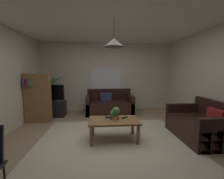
{
  "coord_description": "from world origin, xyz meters",
  "views": [
    {
      "loc": [
        -0.27,
        -3.09,
        1.45
      ],
      "look_at": [
        0.0,
        0.3,
        1.05
      ],
      "focal_mm": 24.35,
      "sensor_mm": 36.0,
      "label": 1
    }
  ],
  "objects_px": {
    "bookshelf_corner": "(38,98)",
    "couch_right_side": "(200,126)",
    "remote_on_table_0": "(125,118)",
    "potted_palm_corner": "(52,95)",
    "tv": "(50,93)",
    "book_on_table_1": "(108,118)",
    "tv_stand": "(51,109)",
    "potted_plant_on_table": "(115,113)",
    "couch_under_window": "(110,105)",
    "book_on_table_2": "(108,117)",
    "book_on_table_0": "(107,119)",
    "pendant_lamp": "(114,42)",
    "coffee_table": "(114,123)"
  },
  "relations": [
    {
      "from": "couch_under_window",
      "to": "remote_on_table_0",
      "type": "height_order",
      "value": "couch_under_window"
    },
    {
      "from": "book_on_table_1",
      "to": "potted_plant_on_table",
      "type": "xyz_separation_m",
      "value": [
        0.16,
        -0.01,
        0.11
      ]
    },
    {
      "from": "book_on_table_0",
      "to": "potted_plant_on_table",
      "type": "xyz_separation_m",
      "value": [
        0.16,
        -0.0,
        0.13
      ]
    },
    {
      "from": "tv_stand",
      "to": "coffee_table",
      "type": "bearing_deg",
      "value": -45.03
    },
    {
      "from": "pendant_lamp",
      "to": "book_on_table_0",
      "type": "bearing_deg",
      "value": 173.22
    },
    {
      "from": "book_on_table_1",
      "to": "tv_stand",
      "type": "xyz_separation_m",
      "value": [
        -1.75,
        1.86,
        -0.22
      ]
    },
    {
      "from": "couch_under_window",
      "to": "bookshelf_corner",
      "type": "xyz_separation_m",
      "value": [
        -2.11,
        -0.8,
        0.44
      ]
    },
    {
      "from": "book_on_table_0",
      "to": "book_on_table_1",
      "type": "xyz_separation_m",
      "value": [
        0.01,
        0.01,
        0.02
      ]
    },
    {
      "from": "book_on_table_1",
      "to": "remote_on_table_0",
      "type": "xyz_separation_m",
      "value": [
        0.38,
        0.07,
        -0.02
      ]
    },
    {
      "from": "tv_stand",
      "to": "potted_palm_corner",
      "type": "relative_size",
      "value": 0.63
    },
    {
      "from": "tv_stand",
      "to": "book_on_table_1",
      "type": "bearing_deg",
      "value": -46.69
    },
    {
      "from": "bookshelf_corner",
      "to": "pendant_lamp",
      "type": "bearing_deg",
      "value": -32.6
    },
    {
      "from": "coffee_table",
      "to": "book_on_table_0",
      "type": "height_order",
      "value": "book_on_table_0"
    },
    {
      "from": "tv",
      "to": "bookshelf_corner",
      "type": "height_order",
      "value": "bookshelf_corner"
    },
    {
      "from": "book_on_table_2",
      "to": "book_on_table_0",
      "type": "bearing_deg",
      "value": -153.71
    },
    {
      "from": "book_on_table_2",
      "to": "remote_on_table_0",
      "type": "distance_m",
      "value": 0.38
    },
    {
      "from": "couch_right_side",
      "to": "potted_plant_on_table",
      "type": "xyz_separation_m",
      "value": [
        -1.86,
        0.08,
        0.3
      ]
    },
    {
      "from": "couch_under_window",
      "to": "bookshelf_corner",
      "type": "bearing_deg",
      "value": -159.17
    },
    {
      "from": "remote_on_table_0",
      "to": "tv",
      "type": "bearing_deg",
      "value": 7.75
    },
    {
      "from": "book_on_table_1",
      "to": "pendant_lamp",
      "type": "relative_size",
      "value": 0.25
    },
    {
      "from": "remote_on_table_0",
      "to": "potted_palm_corner",
      "type": "relative_size",
      "value": 0.11
    },
    {
      "from": "book_on_table_0",
      "to": "tv",
      "type": "height_order",
      "value": "tv"
    },
    {
      "from": "book_on_table_0",
      "to": "couch_right_side",
      "type": "bearing_deg",
      "value": -2.22
    },
    {
      "from": "remote_on_table_0",
      "to": "couch_right_side",
      "type": "bearing_deg",
      "value": -138.19
    },
    {
      "from": "couch_right_side",
      "to": "tv",
      "type": "relative_size",
      "value": 1.55
    },
    {
      "from": "book_on_table_2",
      "to": "potted_palm_corner",
      "type": "bearing_deg",
      "value": 128.75
    },
    {
      "from": "remote_on_table_0",
      "to": "pendant_lamp",
      "type": "xyz_separation_m",
      "value": [
        -0.25,
        -0.1,
        1.58
      ]
    },
    {
      "from": "potted_plant_on_table",
      "to": "bookshelf_corner",
      "type": "relative_size",
      "value": 0.19
    },
    {
      "from": "bookshelf_corner",
      "to": "couch_right_side",
      "type": "bearing_deg",
      "value": -19.29
    },
    {
      "from": "remote_on_table_0",
      "to": "potted_palm_corner",
      "type": "bearing_deg",
      "value": 2.1
    },
    {
      "from": "book_on_table_1",
      "to": "tv_stand",
      "type": "distance_m",
      "value": 2.56
    },
    {
      "from": "couch_right_side",
      "to": "bookshelf_corner",
      "type": "bearing_deg",
      "value": -109.29
    },
    {
      "from": "couch_right_side",
      "to": "coffee_table",
      "type": "relative_size",
      "value": 1.28
    },
    {
      "from": "coffee_table",
      "to": "potted_palm_corner",
      "type": "bearing_deg",
      "value": 130.19
    },
    {
      "from": "tv_stand",
      "to": "tv",
      "type": "relative_size",
      "value": 1.04
    },
    {
      "from": "couch_right_side",
      "to": "potted_palm_corner",
      "type": "bearing_deg",
      "value": -122.03
    },
    {
      "from": "remote_on_table_0",
      "to": "potted_plant_on_table",
      "type": "relative_size",
      "value": 0.59
    },
    {
      "from": "remote_on_table_0",
      "to": "couch_under_window",
      "type": "bearing_deg",
      "value": -36.91
    },
    {
      "from": "book_on_table_2",
      "to": "remote_on_table_0",
      "type": "bearing_deg",
      "value": 11.23
    },
    {
      "from": "couch_under_window",
      "to": "remote_on_table_0",
      "type": "bearing_deg",
      "value": -84.31
    },
    {
      "from": "book_on_table_1",
      "to": "pendant_lamp",
      "type": "xyz_separation_m",
      "value": [
        0.13,
        -0.03,
        1.56
      ]
    },
    {
      "from": "remote_on_table_0",
      "to": "potted_plant_on_table",
      "type": "height_order",
      "value": "potted_plant_on_table"
    },
    {
      "from": "couch_right_side",
      "to": "bookshelf_corner",
      "type": "relative_size",
      "value": 0.96
    },
    {
      "from": "book_on_table_1",
      "to": "tv_stand",
      "type": "relative_size",
      "value": 0.15
    },
    {
      "from": "tv",
      "to": "bookshelf_corner",
      "type": "bearing_deg",
      "value": -108.94
    },
    {
      "from": "book_on_table_0",
      "to": "potted_plant_on_table",
      "type": "distance_m",
      "value": 0.21
    },
    {
      "from": "coffee_table",
      "to": "book_on_table_1",
      "type": "xyz_separation_m",
      "value": [
        -0.13,
        0.03,
        0.1
      ]
    },
    {
      "from": "book_on_table_1",
      "to": "potted_plant_on_table",
      "type": "bearing_deg",
      "value": -4.5
    },
    {
      "from": "book_on_table_2",
      "to": "remote_on_table_0",
      "type": "xyz_separation_m",
      "value": [
        0.37,
        0.07,
        -0.04
      ]
    },
    {
      "from": "book_on_table_0",
      "to": "potted_palm_corner",
      "type": "bearing_deg",
      "value": 128.37
    }
  ]
}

